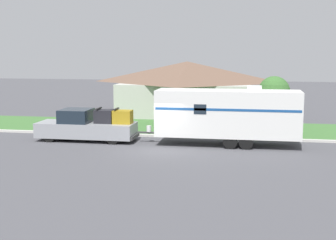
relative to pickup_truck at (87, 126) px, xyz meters
name	(u,v)px	position (x,y,z in m)	size (l,w,h in m)	color
ground_plane	(158,149)	(4.78, -1.82, -0.89)	(120.00, 120.00, 0.00)	#47474C
curb_strip	(170,136)	(4.78, 1.93, -0.82)	(80.00, 0.30, 0.14)	beige
lawn_strip	(178,128)	(4.78, 5.58, -0.87)	(80.00, 7.00, 0.03)	#3D6B33
house_across_street	(187,87)	(4.39, 13.08, 1.47)	(11.70, 8.64, 4.54)	#B2B2A8
pickup_truck	(87,126)	(0.00, 0.00, 0.00)	(6.11, 2.03, 2.04)	black
travel_trailer	(228,113)	(8.52, 0.00, 0.99)	(9.45, 2.24, 3.49)	black
mailbox	(274,122)	(11.31, 2.86, 0.14)	(0.48, 0.20, 1.33)	brown
tree_in_yard	(274,92)	(11.31, 4.40, 1.87)	(2.10, 2.10, 3.82)	brown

